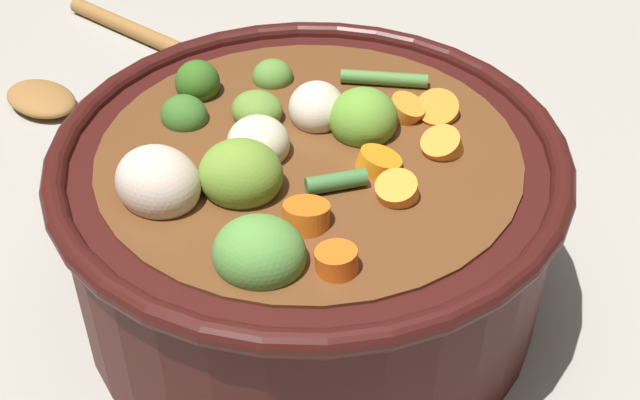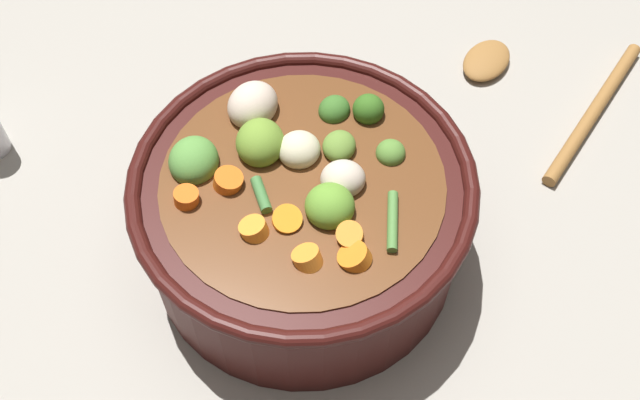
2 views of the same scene
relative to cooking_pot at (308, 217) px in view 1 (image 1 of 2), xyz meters
The scene contains 3 objects.
ground_plane 0.06m from the cooking_pot, 38.89° to the left, with size 1.10×1.10×0.00m, color #9E998E.
cooking_pot is the anchor object (origin of this frame).
wooden_spoon 0.33m from the cooking_pot, 132.90° to the left, with size 0.21×0.21×0.02m.
Camera 1 is at (0.06, -0.39, 0.40)m, focal length 48.35 mm.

